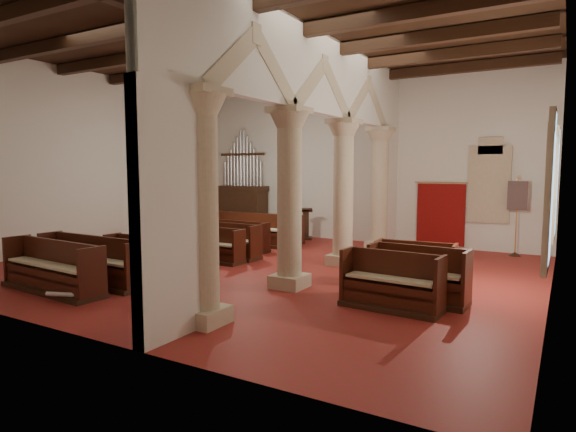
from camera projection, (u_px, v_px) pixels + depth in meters
The scene contains 32 objects.
floor at pixel (260, 268), 13.22m from camera, with size 14.00×14.00×0.00m, color maroon.
ceiling at pixel (259, 43), 12.63m from camera, with size 14.00×14.00×0.00m, color #322010.
wall_back at pixel (348, 161), 18.09m from camera, with size 14.00×0.02×6.00m, color silver.
wall_front at pixel (54, 151), 7.76m from camera, with size 14.00×0.02×6.00m, color silver.
wall_left at pixel (89, 160), 16.43m from camera, with size 0.02×12.00×6.00m, color silver.
wall_right at pixel (557, 154), 9.42m from camera, with size 0.02×12.00×6.00m, color silver.
ceiling_beams at pixel (259, 50), 12.65m from camera, with size 13.80×11.80×0.30m, color #361C11, non-canonical shape.
arcade at pixel (320, 134), 11.97m from camera, with size 0.90×11.90×6.00m.
window_right_a at pixel (551, 199), 8.22m from camera, with size 0.03×1.00×2.20m, color #2B6247.
window_right_b at pixel (556, 190), 11.66m from camera, with size 0.03×1.00×2.20m, color #2B6247.
window_back at pixel (489, 184), 15.65m from camera, with size 1.00×0.03×2.20m, color #2B6247.
pipe_organ at pixel (243, 201), 20.07m from camera, with size 2.10×0.85×4.40m.
lectern at pixel (306, 226), 18.45m from camera, with size 0.61×0.66×1.24m.
dossal_curtain at pixel (441, 214), 16.45m from camera, with size 1.80×0.07×2.17m.
processional_banner at pixel (516, 230), 14.92m from camera, with size 0.58×0.74×2.52m.
hymnal_box_a at pixel (146, 293), 9.49m from camera, with size 0.34×0.27×0.34m, color navy.
hymnal_box_b at pixel (158, 270), 11.64m from camera, with size 0.34×0.28×0.34m, color #152196.
hymnal_box_c at pixel (192, 261), 12.83m from camera, with size 0.32×0.26×0.32m, color navy.
tube_heater_a at pixel (67, 295), 9.78m from camera, with size 0.09×0.09×0.91m, color white.
tube_heater_b at pixel (94, 270), 12.14m from camera, with size 0.10×0.10×1.01m, color white.
nave_pew_0 at pixel (52, 275), 10.62m from camera, with size 3.06×0.95×1.13m.
nave_pew_1 at pixel (91, 268), 11.36m from camera, with size 3.24×0.81×1.12m.
nave_pew_2 at pixel (146, 262), 12.35m from camera, with size 2.69×0.73×0.96m.
nave_pew_3 at pixel (173, 255), 13.34m from camera, with size 2.75×0.77×0.98m.
nave_pew_4 at pixel (198, 249), 14.34m from camera, with size 3.14×0.72×1.00m.
nave_pew_5 at pixel (215, 245), 14.95m from camera, with size 3.16×0.79×1.05m.
nave_pew_6 at pixel (230, 240), 16.10m from camera, with size 2.91×0.79×0.98m.
nave_pew_7 at pixel (251, 235), 17.15m from camera, with size 3.19×0.75×1.12m.
nave_pew_8 at pixel (263, 232), 17.90m from camera, with size 3.21×0.84×1.05m.
aisle_pew_0 at pixel (391, 290), 9.29m from camera, with size 1.98×0.87×1.12m.
aisle_pew_1 at pixel (417, 283), 9.81m from camera, with size 2.03×0.87×1.14m.
aisle_pew_2 at pixel (415, 272), 10.97m from camera, with size 1.82×0.81×1.05m.
Camera 1 is at (7.21, -10.87, 2.72)m, focal length 30.00 mm.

